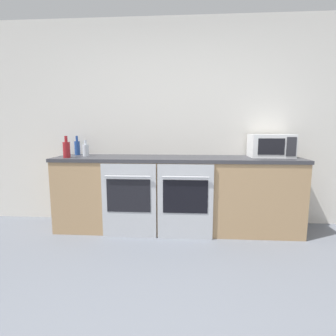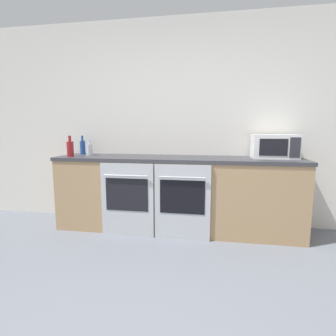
# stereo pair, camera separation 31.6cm
# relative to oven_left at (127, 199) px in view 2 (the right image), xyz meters

# --- Properties ---
(wall_back) EXTENTS (10.00, 0.06, 2.60)m
(wall_back) POSITION_rel_oven_left_xyz_m (0.52, 0.63, 0.87)
(wall_back) COLOR silver
(wall_back) RESTS_ON ground_plane
(counter_back) EXTENTS (2.92, 0.61, 0.90)m
(counter_back) POSITION_rel_oven_left_xyz_m (0.52, 0.31, 0.02)
(counter_back) COLOR tan
(counter_back) RESTS_ON ground_plane
(oven_left) EXTENTS (0.62, 0.06, 0.85)m
(oven_left) POSITION_rel_oven_left_xyz_m (0.00, 0.00, 0.00)
(oven_left) COLOR #B7BABF
(oven_left) RESTS_ON ground_plane
(oven_right) EXTENTS (0.62, 0.06, 0.85)m
(oven_right) POSITION_rel_oven_left_xyz_m (0.63, 0.00, 0.00)
(oven_right) COLOR #B7BABF
(oven_right) RESTS_ON ground_plane
(microwave) EXTENTS (0.49, 0.33, 0.27)m
(microwave) POSITION_rel_oven_left_xyz_m (1.64, 0.39, 0.60)
(microwave) COLOR silver
(microwave) RESTS_ON counter_back
(bottle_red) EXTENTS (0.08, 0.08, 0.25)m
(bottle_red) POSITION_rel_oven_left_xyz_m (-0.76, 0.15, 0.56)
(bottle_red) COLOR maroon
(bottle_red) RESTS_ON counter_back
(bottle_blue) EXTENTS (0.07, 0.07, 0.25)m
(bottle_blue) POSITION_rel_oven_left_xyz_m (-0.77, 0.48, 0.56)
(bottle_blue) COLOR #234793
(bottle_blue) RESTS_ON counter_back
(bottle_clear) EXTENTS (0.08, 0.08, 0.20)m
(bottle_clear) POSITION_rel_oven_left_xyz_m (-0.61, 0.34, 0.54)
(bottle_clear) COLOR silver
(bottle_clear) RESTS_ON counter_back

